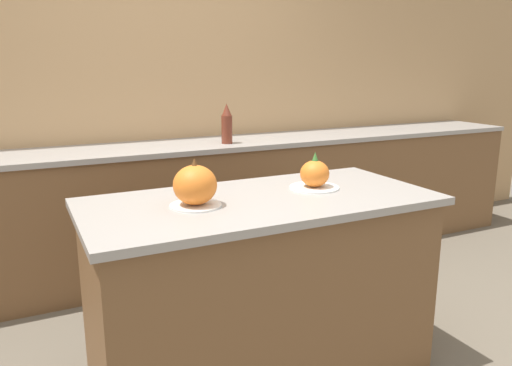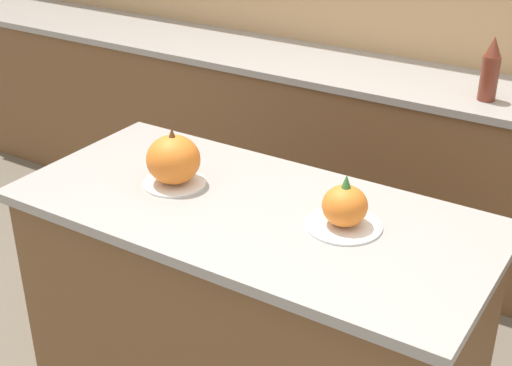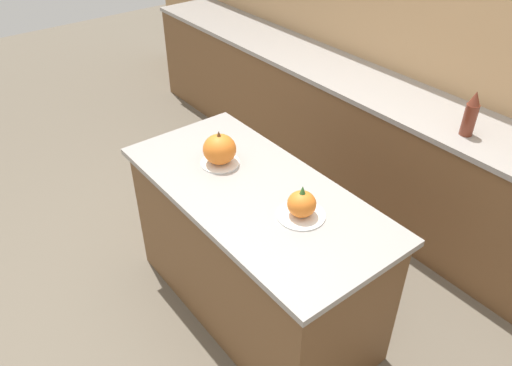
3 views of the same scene
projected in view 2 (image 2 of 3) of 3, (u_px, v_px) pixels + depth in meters
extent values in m
cube|color=brown|center=(251.00, 323.00, 2.52)|extent=(1.53, 0.69, 0.86)
cube|color=gray|center=(250.00, 211.00, 2.32)|extent=(1.59, 0.75, 0.03)
cube|color=brown|center=(402.00, 171.00, 3.58)|extent=(6.00, 0.56, 0.90)
cube|color=gray|center=(411.00, 82.00, 3.36)|extent=(6.00, 0.60, 0.03)
cylinder|color=white|center=(175.00, 183.00, 2.46)|extent=(0.22, 0.22, 0.01)
ellipsoid|color=orange|center=(173.00, 160.00, 2.42)|extent=(0.18, 0.18, 0.17)
cone|color=brown|center=(172.00, 133.00, 2.37)|extent=(0.03, 0.03, 0.04)
cylinder|color=white|center=(344.00, 225.00, 2.20)|extent=(0.24, 0.24, 0.01)
ellipsoid|color=orange|center=(345.00, 206.00, 2.16)|extent=(0.14, 0.14, 0.13)
cone|color=#38702D|center=(346.00, 182.00, 2.13)|extent=(0.03, 0.03, 0.05)
cylinder|color=maroon|center=(489.00, 78.00, 3.05)|extent=(0.08, 0.08, 0.20)
cone|color=maroon|center=(494.00, 46.00, 2.99)|extent=(0.07, 0.07, 0.08)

